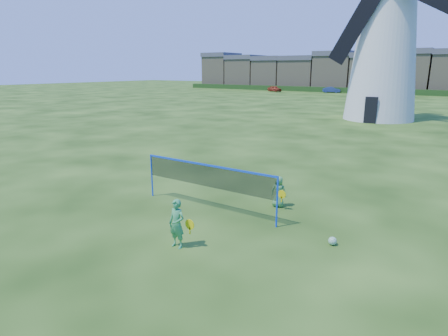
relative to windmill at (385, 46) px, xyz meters
name	(u,v)px	position (x,y,z in m)	size (l,w,h in m)	color
ground	(210,216)	(0.98, -27.55, -6.41)	(220.00, 220.00, 0.00)	black
windmill	(385,46)	(0.00, 0.00, 0.00)	(13.88, 6.10, 18.71)	white
badminton_net	(207,176)	(0.57, -27.11, -5.28)	(5.05, 0.05, 1.55)	blue
player_girl	(177,224)	(1.51, -29.70, -5.77)	(0.66, 0.35, 1.30)	#3D9956
player_boy	(279,192)	(2.38, -25.55, -5.89)	(0.64, 0.44, 1.05)	#549C4B
play_ball	(332,241)	(4.82, -27.33, -6.30)	(0.22, 0.22, 0.22)	green
terraced_houses	(321,72)	(-21.71, 44.45, -2.46)	(58.72, 8.40, 8.38)	#9C8D68
hedge	(313,89)	(-21.02, 38.45, -5.91)	(62.00, 0.80, 1.00)	#193814
car_left	(275,89)	(-27.78, 34.64, -5.84)	(1.35, 3.35, 1.14)	#9F341C
car_right	(332,90)	(-16.81, 37.64, -5.86)	(1.18, 3.38, 1.11)	navy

